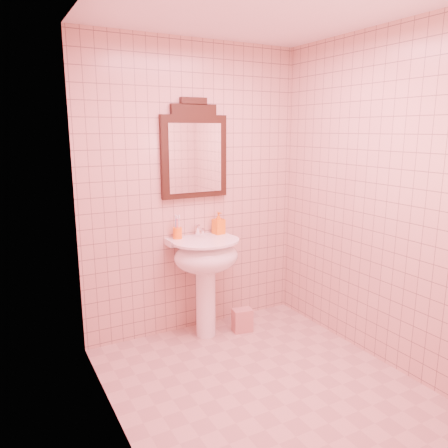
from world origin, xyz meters
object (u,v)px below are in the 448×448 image
mirror (194,152)px  towel (242,320)px  soap_dispenser (219,223)px  toothbrush_cup (177,233)px  pedestal_sink (206,263)px

mirror → towel: 1.54m
soap_dispenser → towel: 0.89m
towel → mirror: bearing=138.1°
mirror → soap_dispenser: size_ratio=4.17×
mirror → toothbrush_cup: 0.70m
pedestal_sink → toothbrush_cup: size_ratio=4.83×
mirror → towel: mirror is taller
mirror → pedestal_sink: bearing=-90.0°
toothbrush_cup → soap_dispenser: soap_dispenser is taller
pedestal_sink → soap_dispenser: soap_dispenser is taller
pedestal_sink → mirror: (0.00, 0.20, 0.92)m
toothbrush_cup → towel: bearing=-25.3°
mirror → soap_dispenser: bearing=-18.0°
toothbrush_cup → pedestal_sink: bearing=-39.6°
mirror → toothbrush_cup: size_ratio=4.64×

